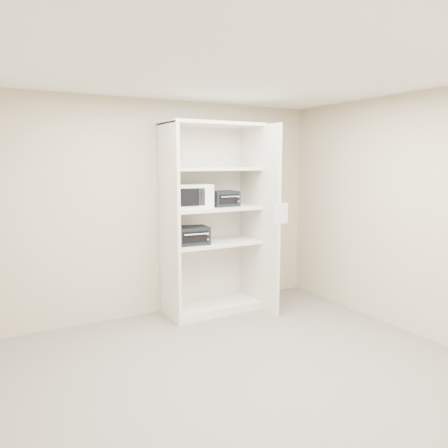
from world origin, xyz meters
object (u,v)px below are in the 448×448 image
microwave (190,196)px  toaster_oven_upper (224,199)px  shelving_unit (216,225)px  toaster_oven_lower (192,235)px

microwave → toaster_oven_upper: bearing=1.0°
shelving_unit → microwave: shelving_unit is taller
toaster_oven_upper → microwave: bearing=173.5°
toaster_oven_lower → microwave: bearing=85.7°
microwave → toaster_oven_upper: (0.46, -0.04, -0.05)m
microwave → shelving_unit: bearing=4.1°
shelving_unit → toaster_oven_upper: shelving_unit is taller
shelving_unit → microwave: 0.52m
microwave → toaster_oven_upper: 0.46m
shelving_unit → toaster_oven_lower: shelving_unit is taller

